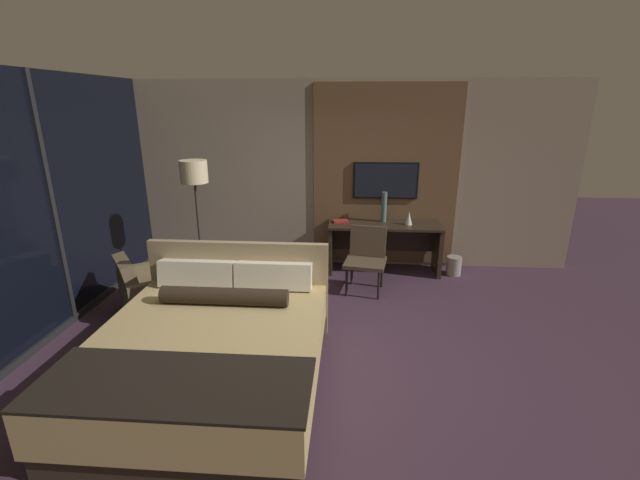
# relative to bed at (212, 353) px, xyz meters

# --- Properties ---
(ground_plane) EXTENTS (16.00, 16.00, 0.00)m
(ground_plane) POSITION_rel_bed_xyz_m (0.95, 0.66, -0.33)
(ground_plane) COLOR #3D2838
(wall_back_tv_panel) EXTENTS (7.20, 0.09, 2.80)m
(wall_back_tv_panel) POSITION_rel_bed_xyz_m (1.05, 3.25, 1.07)
(wall_back_tv_panel) COLOR gray
(wall_back_tv_panel) RESTS_ON ground_plane
(wall_left_window) EXTENTS (0.06, 6.00, 2.80)m
(wall_left_window) POSITION_rel_bed_xyz_m (-2.05, 1.06, 0.99)
(wall_left_window) COLOR black
(wall_left_window) RESTS_ON ground_plane
(bed) EXTENTS (1.96, 2.23, 1.05)m
(bed) POSITION_rel_bed_xyz_m (0.00, 0.00, 0.00)
(bed) COLOR #33281E
(bed) RESTS_ON ground_plane
(desk) EXTENTS (1.66, 0.57, 0.75)m
(desk) POSITION_rel_bed_xyz_m (1.72, 2.94, 0.17)
(desk) COLOR #2D2319
(desk) RESTS_ON ground_plane
(tv) EXTENTS (0.97, 0.04, 0.55)m
(tv) POSITION_rel_bed_xyz_m (1.72, 3.18, 1.02)
(tv) COLOR black
(desk_chair) EXTENTS (0.61, 0.60, 0.87)m
(desk_chair) POSITION_rel_bed_xyz_m (1.44, 2.24, 0.17)
(desk_chair) COLOR #4C3D2D
(desk_chair) RESTS_ON ground_plane
(armchair_by_window) EXTENTS (1.05, 1.06, 0.75)m
(armchair_by_window) POSITION_rel_bed_xyz_m (-1.18, 1.37, -0.08)
(armchair_by_window) COLOR brown
(armchair_by_window) RESTS_ON ground_plane
(floor_lamp) EXTENTS (0.34, 0.34, 1.79)m
(floor_lamp) POSITION_rel_bed_xyz_m (-0.75, 1.95, 1.17)
(floor_lamp) COLOR #282623
(floor_lamp) RESTS_ON ground_plane
(vase_tall) EXTENTS (0.08, 0.08, 0.45)m
(vase_tall) POSITION_rel_bed_xyz_m (1.70, 3.04, 0.65)
(vase_tall) COLOR #4C706B
(vase_tall) RESTS_ON desk
(vase_short) EXTENTS (0.10, 0.10, 0.19)m
(vase_short) POSITION_rel_bed_xyz_m (2.06, 2.89, 0.52)
(vase_short) COLOR silver
(vase_short) RESTS_ON desk
(book) EXTENTS (0.25, 0.20, 0.03)m
(book) POSITION_rel_bed_xyz_m (1.06, 2.95, 0.44)
(book) COLOR maroon
(book) RESTS_ON desk
(waste_bin) EXTENTS (0.22, 0.22, 0.28)m
(waste_bin) POSITION_rel_bed_xyz_m (2.77, 2.86, -0.19)
(waste_bin) COLOR gray
(waste_bin) RESTS_ON ground_plane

